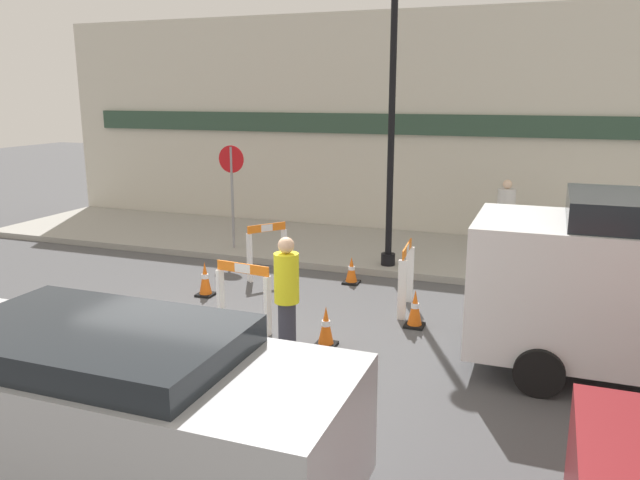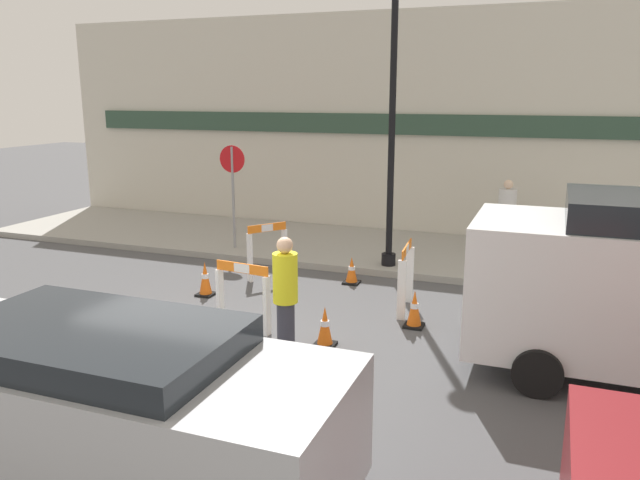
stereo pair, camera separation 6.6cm
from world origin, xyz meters
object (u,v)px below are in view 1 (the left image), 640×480
stop_sign (232,180)px  person_pedestrian (505,214)px  streetlamp_post (393,57)px  parked_car_1 (102,402)px  person_worker (287,294)px

stop_sign → person_pedestrian: stop_sign is taller
streetlamp_post → parked_car_1: streetlamp_post is taller
stop_sign → person_worker: 5.99m
parked_car_1 → person_worker: bearing=84.5°
stop_sign → person_pedestrian: (5.75, 1.61, -0.68)m
streetlamp_post → stop_sign: size_ratio=2.80×
stop_sign → parked_car_1: 8.78m
streetlamp_post → parked_car_1: size_ratio=1.43×
streetlamp_post → person_pedestrian: (2.12, 1.83, -3.21)m
stop_sign → person_worker: (3.41, -4.86, -0.75)m
person_worker → person_pedestrian: 6.89m
parked_car_1 → stop_sign: bearing=110.7°
streetlamp_post → stop_sign: (-3.64, 0.22, -2.53)m
streetlamp_post → person_worker: bearing=-92.8°
person_worker → parked_car_1: size_ratio=0.38×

